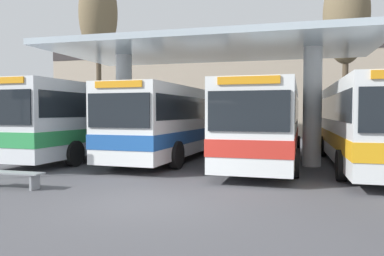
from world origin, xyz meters
The scene contains 11 objects.
ground_plane centered at (0.00, 0.00, 0.00)m, with size 100.00×100.00×0.00m, color #4C4C51.
townhouse_backdrop centered at (0.00, 24.86, 5.58)m, with size 40.00×0.58×9.57m.
station_canopy centered at (0.00, 7.20, 4.35)m, with size 13.07×6.80×4.92m.
transit_bus_left_bay centered at (-6.07, 8.37, 1.87)m, with size 3.08×11.88×3.37m.
transit_bus_center_bay centered at (-1.95, 8.60, 1.79)m, with size 3.11×11.46×3.19m.
transit_bus_right_bay centered at (2.21, 7.66, 1.76)m, with size 2.93×11.03×3.16m.
transit_bus_far_right_bay centered at (5.98, 7.58, 1.79)m, with size 2.81×11.47×3.21m.
waiting_bench_near_pillar centered at (-4.33, 0.49, 0.35)m, with size 1.95×0.44×0.46m.
poplar_tree_behind_left centered at (6.31, 15.86, 7.87)m, with size 2.67×2.67×10.89m.
poplar_tree_behind_right centered at (-9.81, 15.36, 8.90)m, with size 2.65×2.65×11.93m.
parked_car_street centered at (7.67, 21.85, 1.03)m, with size 4.17×2.04×2.11m.
Camera 1 is at (3.29, -8.25, 2.14)m, focal length 35.00 mm.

